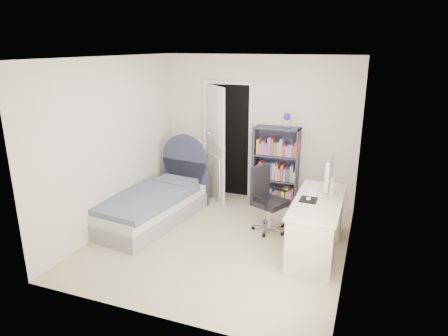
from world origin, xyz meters
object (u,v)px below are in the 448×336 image
(bed, at_px, (154,204))
(desk, at_px, (317,223))
(nightstand, at_px, (193,173))
(bookcase, at_px, (277,169))
(floor_lamp, at_px, (208,172))
(office_chair, at_px, (266,196))

(bed, bearing_deg, desk, -2.22)
(nightstand, relative_size, desk, 0.43)
(nightstand, height_order, bookcase, bookcase)
(floor_lamp, xyz_separation_m, office_chair, (1.27, -0.84, 0.03))
(nightstand, relative_size, bookcase, 0.41)
(bookcase, bearing_deg, desk, -58.49)
(nightstand, height_order, office_chair, office_chair)
(bed, xyz_separation_m, nightstand, (0.12, 1.17, 0.16))
(floor_lamp, distance_m, desk, 2.42)
(nightstand, distance_m, desk, 2.71)
(nightstand, distance_m, office_chair, 1.82)
(bed, distance_m, bookcase, 2.14)
(bed, height_order, desk, desk)
(desk, height_order, office_chair, desk)
(desk, xyz_separation_m, office_chair, (-0.80, 0.40, 0.13))
(bookcase, height_order, desk, bookcase)
(floor_lamp, height_order, bookcase, bookcase)
(nightstand, xyz_separation_m, office_chair, (1.59, -0.87, 0.10))
(nightstand, distance_m, bookcase, 1.52)
(bookcase, bearing_deg, office_chair, -84.53)
(desk, relative_size, office_chair, 1.55)
(bed, bearing_deg, floor_lamp, 69.00)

